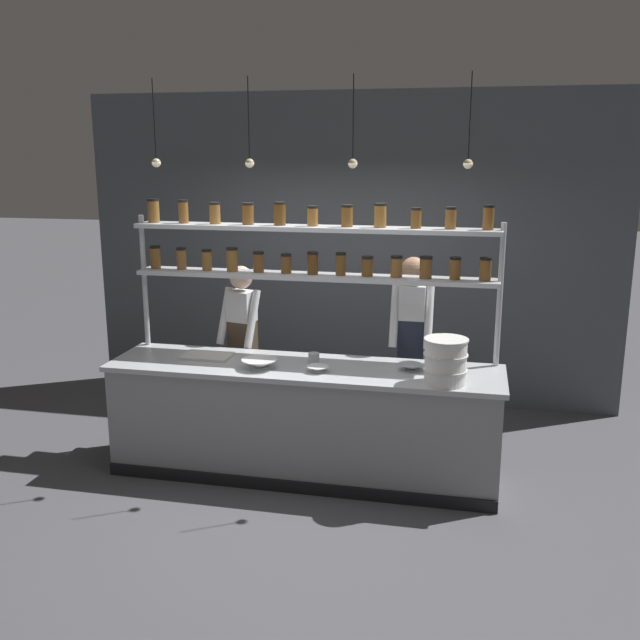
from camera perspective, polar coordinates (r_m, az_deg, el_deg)
ground_plane at (r=6.01m, az=-1.26°, el=-12.10°), size 40.00×40.00×0.00m
back_wall at (r=7.42m, az=2.24°, el=5.63°), size 5.55×0.12×3.17m
prep_counter at (r=5.82m, az=-1.29°, el=-8.02°), size 3.15×0.76×0.92m
spice_shelf_unit at (r=5.81m, az=-0.64°, el=5.17°), size 3.03×0.28×2.19m
chef_left at (r=6.44m, az=-6.23°, el=-1.73°), size 0.41×0.33×1.60m
chef_center at (r=6.16m, az=7.32°, el=-1.66°), size 0.36×0.30×1.72m
container_stack at (r=5.28m, az=10.01°, el=-3.26°), size 0.32×0.32×0.34m
cutting_board at (r=5.97m, az=-9.02°, el=-2.86°), size 0.40×0.26×0.02m
prep_bowl_near_left at (r=5.61m, az=-4.87°, el=-3.53°), size 0.28×0.28×0.08m
prep_bowl_center_front at (r=5.75m, az=9.45°, el=-3.35°), size 0.21×0.21×0.06m
prep_bowl_center_back at (r=5.51m, az=-0.18°, el=-3.95°), size 0.17×0.17×0.05m
prep_bowl_near_right at (r=5.59m, az=7.22°, el=-3.78°), size 0.19×0.19×0.05m
serving_cup_front at (r=5.70m, az=-0.50°, el=-3.11°), size 0.09×0.09×0.09m
pendant_light_row at (r=5.43m, az=-1.40°, el=12.76°), size 2.45×0.07×0.66m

